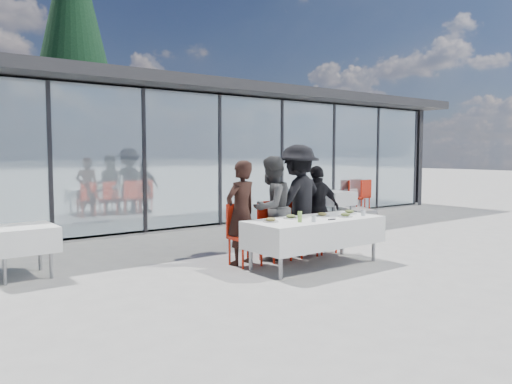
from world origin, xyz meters
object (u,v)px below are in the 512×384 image
(diner_chair_d, at_px, (318,222))
(plate_c, at_px, (322,215))
(diner_d, at_px, (318,209))
(diner_c, at_px, (298,200))
(plate_a, at_px, (271,220))
(dining_table, at_px, (315,232))
(diner_b, at_px, (271,208))
(diner_chair_c, at_px, (299,225))
(juice_bottle, at_px, (300,217))
(spare_chair_a, at_px, (353,195))
(plate_extra, at_px, (345,215))
(spare_table_left, at_px, (23,239))
(diner_chair_a, at_px, (242,231))
(spare_table_right, at_px, (335,198))
(diner_a, at_px, (241,213))
(spare_chair_b, at_px, (363,194))
(diner_chair_b, at_px, (272,228))
(conifer_tree, at_px, (73,38))
(plate_d, at_px, (349,212))
(folded_eyeglasses, at_px, (332,219))
(plate_b, at_px, (291,217))
(lounger, at_px, (354,206))

(diner_chair_d, bearing_deg, plate_c, -130.45)
(diner_d, bearing_deg, diner_chair_d, 97.98)
(diner_c, distance_m, plate_a, 1.34)
(dining_table, height_order, diner_chair_d, diner_chair_d)
(diner_b, bearing_deg, diner_chair_c, 162.67)
(juice_bottle, xyz_separation_m, spare_chair_a, (6.18, 4.45, -0.29))
(diner_c, distance_m, plate_extra, 0.97)
(plate_extra, bearing_deg, spare_table_left, 153.81)
(diner_chair_a, distance_m, juice_bottle, 1.05)
(diner_d, height_order, juice_bottle, diner_d)
(spare_table_right, height_order, spare_chair_a, spare_chair_a)
(diner_a, relative_size, spare_chair_b, 1.70)
(diner_b, bearing_deg, diner_c, 165.00)
(diner_b, distance_m, plate_a, 0.86)
(diner_b, height_order, diner_chair_b, diner_b)
(juice_bottle, height_order, spare_chair_b, spare_chair_b)
(diner_c, relative_size, juice_bottle, 11.61)
(diner_b, height_order, diner_chair_d, diner_b)
(diner_d, bearing_deg, juice_bottle, 44.21)
(diner_b, distance_m, plate_extra, 1.22)
(diner_chair_d, bearing_deg, spare_table_left, 165.12)
(plate_a, relative_size, plate_c, 1.00)
(diner_chair_b, distance_m, plate_a, 0.87)
(diner_a, bearing_deg, conifer_tree, -106.85)
(plate_d, bearing_deg, spare_chair_a, 41.10)
(diner_chair_a, xyz_separation_m, diner_d, (1.69, 0.02, 0.24))
(diner_chair_b, relative_size, diner_c, 0.51)
(diner_chair_b, height_order, juice_bottle, diner_chair_b)
(diner_c, height_order, diner_d, diner_c)
(plate_extra, xyz_separation_m, spare_table_left, (-4.36, 2.15, -0.22))
(dining_table, height_order, folded_eyeglasses, folded_eyeglasses)
(diner_chair_c, height_order, plate_b, diner_chair_c)
(dining_table, distance_m, spare_chair_a, 7.12)
(diner_chair_a, distance_m, plate_a, 0.68)
(diner_chair_a, xyz_separation_m, diner_chair_b, (0.62, 0.00, 0.00))
(diner_chair_c, distance_m, plate_extra, 0.96)
(spare_table_left, distance_m, spare_chair_a, 9.80)
(dining_table, bearing_deg, diner_chair_c, 65.23)
(diner_chair_c, bearing_deg, dining_table, -114.77)
(dining_table, bearing_deg, spare_table_left, 152.65)
(dining_table, distance_m, plate_a, 0.85)
(diner_b, bearing_deg, spare_chair_b, -166.22)
(diner_chair_a, xyz_separation_m, diner_c, (1.22, 0.02, 0.42))
(diner_a, height_order, lounger, diner_a)
(diner_chair_d, distance_m, plate_c, 0.88)
(diner_chair_c, height_order, folded_eyeglasses, diner_chair_c)
(diner_chair_d, xyz_separation_m, spare_chair_b, (5.35, 3.55, 0.00))
(diner_chair_c, xyz_separation_m, lounger, (5.02, 3.19, -0.28))
(diner_chair_a, bearing_deg, plate_a, -83.80)
(dining_table, xyz_separation_m, diner_c, (0.35, 0.77, 0.42))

